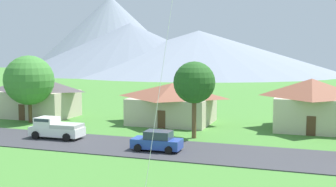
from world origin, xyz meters
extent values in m
cube|color=#38383D|center=(0.00, 27.86, 0.04)|extent=(160.00, 7.23, 0.08)
cone|color=gray|center=(-35.62, 167.05, 9.18)|extent=(120.27, 120.27, 18.35)
cone|color=gray|center=(-81.06, 173.77, 17.95)|extent=(77.64, 77.64, 35.90)
cone|color=slate|center=(-65.67, 162.15, 10.95)|extent=(97.05, 97.05, 21.90)
cube|color=beige|center=(-25.01, 39.98, 1.72)|extent=(9.56, 6.29, 3.44)
pyramid|color=#564C51|center=(-25.01, 39.98, 4.39)|extent=(10.33, 6.80, 1.89)
cube|color=brown|center=(-25.01, 36.82, 1.00)|extent=(0.90, 0.06, 2.00)
cube|color=beige|center=(8.88, 41.80, 1.80)|extent=(7.48, 7.35, 3.59)
pyramid|color=brown|center=(8.88, 41.80, 4.58)|extent=(8.08, 7.94, 1.98)
cube|color=brown|center=(8.88, 38.11, 1.00)|extent=(0.90, 0.06, 2.00)
cube|color=beige|center=(-6.76, 41.10, 1.54)|extent=(9.19, 7.77, 3.08)
pyramid|color=brown|center=(-6.76, 41.10, 3.93)|extent=(9.93, 8.39, 1.69)
cube|color=brown|center=(-6.76, 37.20, 1.00)|extent=(0.90, 0.06, 2.00)
cylinder|color=brown|center=(-1.99, 33.29, 1.97)|extent=(0.44, 0.44, 3.95)
sphere|color=#23561E|center=(-1.99, 33.29, 5.47)|extent=(4.07, 4.07, 4.07)
cylinder|color=brown|center=(-23.04, 35.90, 1.44)|extent=(0.44, 0.44, 2.89)
sphere|color=#3D7F33|center=(-23.04, 35.90, 5.10)|extent=(5.90, 5.90, 5.90)
cube|color=#2847A8|center=(-3.58, 27.07, 0.68)|extent=(4.22, 1.84, 0.80)
cube|color=#2D3847|center=(-3.43, 27.07, 1.42)|extent=(2.21, 1.60, 0.68)
cylinder|color=black|center=(-4.92, 26.14, 0.40)|extent=(0.64, 0.25, 0.64)
cylinder|color=black|center=(-4.94, 27.98, 0.40)|extent=(0.64, 0.25, 0.64)
cylinder|color=black|center=(-2.22, 26.16, 0.40)|extent=(0.64, 0.25, 0.64)
cylinder|color=black|center=(-2.24, 28.00, 0.40)|extent=(0.64, 0.25, 0.64)
cube|color=white|center=(-14.50, 28.72, 0.75)|extent=(5.22, 2.05, 0.84)
cube|color=white|center=(-15.60, 28.71, 1.62)|extent=(1.92, 1.86, 0.90)
cube|color=#2D3847|center=(-15.60, 28.71, 1.89)|extent=(1.63, 1.90, 0.28)
cube|color=#B7B7B7|center=(-13.35, 28.73, 1.35)|extent=(2.72, 1.99, 0.36)
cylinder|color=black|center=(-16.19, 27.68, 0.46)|extent=(0.76, 0.29, 0.76)
cylinder|color=black|center=(-16.21, 29.72, 0.46)|extent=(0.76, 0.29, 0.76)
cylinder|color=black|center=(-12.79, 27.72, 0.46)|extent=(0.76, 0.29, 0.76)
cylinder|color=black|center=(-12.81, 29.76, 0.46)|extent=(0.76, 0.29, 0.76)
cylinder|color=silver|center=(2.19, 12.36, 8.09)|extent=(0.67, 3.96, 13.09)
camera|label=1|loc=(8.06, -4.61, 8.19)|focal=43.41mm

